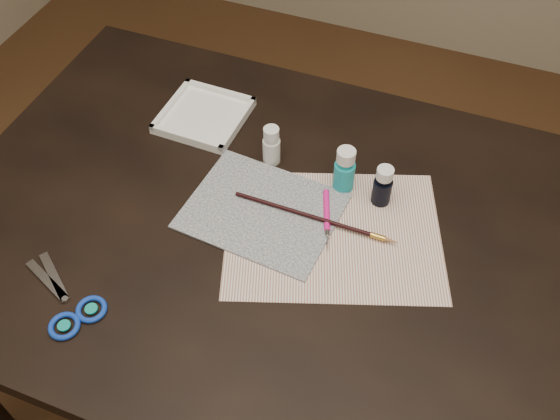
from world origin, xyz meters
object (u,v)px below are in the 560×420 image
(paint_bottle_cyan, at_px, (345,170))
(palette_tray, at_px, (204,115))
(paint_bottle_navy, at_px, (383,186))
(scissors, at_px, (56,295))
(canvas, at_px, (262,211))
(paper, at_px, (333,233))
(paint_bottle_white, at_px, (271,145))

(paint_bottle_cyan, height_order, palette_tray, paint_bottle_cyan)
(paint_bottle_navy, relative_size, scissors, 0.43)
(canvas, relative_size, paint_bottle_cyan, 2.80)
(scissors, relative_size, palette_tray, 1.20)
(paint_bottle_navy, height_order, scissors, paint_bottle_navy)
(paint_bottle_cyan, height_order, scissors, paint_bottle_cyan)
(paper, bearing_deg, paint_bottle_cyan, 98.96)
(paint_bottle_white, height_order, paint_bottle_navy, paint_bottle_navy)
(canvas, bearing_deg, paper, -0.55)
(canvas, xyz_separation_m, palette_tray, (-0.22, 0.20, 0.01))
(canvas, height_order, paint_bottle_navy, paint_bottle_navy)
(paint_bottle_navy, bearing_deg, scissors, -138.43)
(canvas, relative_size, paint_bottle_white, 3.20)
(paint_bottle_cyan, bearing_deg, paint_bottle_navy, -6.08)
(paper, xyz_separation_m, scissors, (-0.40, -0.30, 0.00))
(paint_bottle_navy, distance_m, scissors, 0.62)
(scissors, bearing_deg, paint_bottle_white, -94.93)
(scissors, xyz_separation_m, palette_tray, (0.04, 0.50, 0.00))
(paper, height_order, paint_bottle_navy, paint_bottle_navy)
(scissors, distance_m, palette_tray, 0.50)
(canvas, height_order, paint_bottle_cyan, paint_bottle_cyan)
(scissors, bearing_deg, paper, -120.79)
(paper, xyz_separation_m, canvas, (-0.14, 0.00, 0.00))
(paper, height_order, scissors, scissors)
(canvas, bearing_deg, palette_tray, 137.57)
(paint_bottle_cyan, xyz_separation_m, paint_bottle_navy, (0.08, -0.01, -0.01))
(canvas, distance_m, paint_bottle_navy, 0.23)
(paint_bottle_white, height_order, paint_bottle_cyan, paint_bottle_cyan)
(canvas, distance_m, palette_tray, 0.30)
(canvas, xyz_separation_m, paint_bottle_navy, (0.20, 0.11, 0.04))
(scissors, bearing_deg, paint_bottle_cyan, -110.11)
(canvas, relative_size, palette_tray, 1.63)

